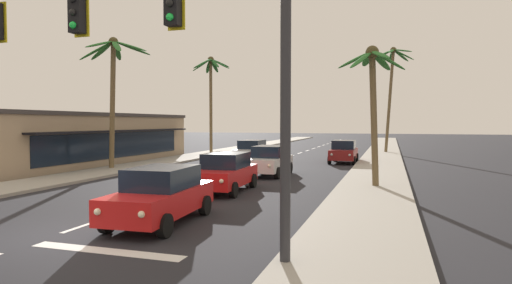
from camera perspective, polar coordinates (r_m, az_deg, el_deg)
name	(u,v)px	position (r m, az deg, el deg)	size (l,w,h in m)	color
ground_plane	(50,237)	(12.76, -25.72, -11.32)	(220.00, 220.00, 0.00)	#232328
sidewalk_right	(379,168)	(29.15, 16.01, -3.28)	(3.20, 110.00, 0.14)	#9E998E
sidewalk_left	(166,161)	(33.41, -11.84, -2.49)	(3.20, 110.00, 0.14)	#9E998E
lane_markings	(269,165)	(30.07, 1.78, -3.13)	(4.28, 87.36, 0.01)	silver
traffic_signal_mast	(138,33)	(10.37, -15.41, 13.83)	(10.63, 0.41, 7.08)	#2D2D33
sedan_lead_at_stop_bar	(161,195)	(13.20, -12.55, -6.87)	(2.11, 4.51, 1.68)	red
sedan_third_in_queue	(225,172)	(18.81, -4.09, -3.99)	(2.07, 4.50, 1.68)	red
sedan_fifth_in_queue	(269,160)	(24.48, 1.80, -2.45)	(1.97, 4.46, 1.68)	silver
sedan_oncoming_far	(252,151)	(32.54, -0.48, -1.19)	(1.96, 4.45, 1.68)	silver
sedan_parked_nearest_kerb	(344,151)	(32.64, 11.59, -1.23)	(1.96, 4.46, 1.68)	maroon
palm_left_second	(113,71)	(28.61, -18.48, 8.93)	(4.48, 4.41, 8.35)	brown
palm_left_third	(211,79)	(41.83, -6.05, 8.28)	(3.90, 3.90, 9.35)	brown
palm_right_second	(373,83)	(20.26, 15.28, 7.64)	(3.03, 3.17, 6.49)	brown
palm_right_farthest	(392,74)	(43.93, 17.62, 8.56)	(3.90, 4.09, 10.29)	brown
storefront_strip_left	(76,138)	(34.67, -22.86, 0.49)	(8.75, 20.31, 3.69)	tan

